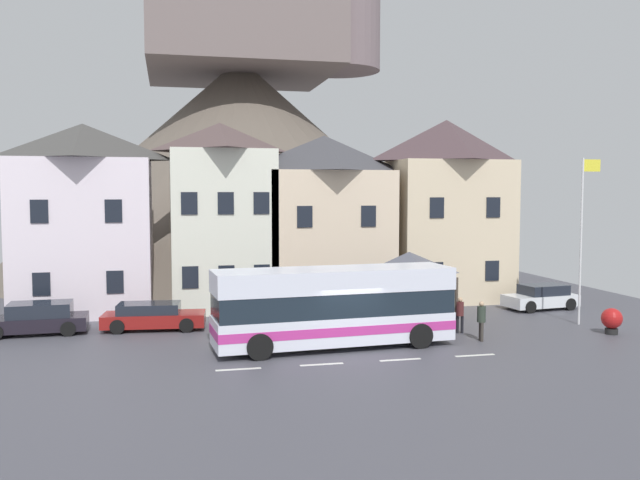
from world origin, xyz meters
TOP-DOWN VIEW (x-y plane):
  - ground_plane at (0.00, -0.00)m, footprint 40.00×60.00m
  - townhouse_00 at (-11.03, 11.90)m, footprint 6.66×5.86m
  - townhouse_01 at (-4.02, 12.33)m, footprint 5.34×6.73m
  - townhouse_02 at (1.67, 11.81)m, footprint 6.79×5.69m
  - townhouse_03 at (8.82, 11.60)m, footprint 6.57×5.27m
  - hilltop_castle at (-1.07, 28.39)m, footprint 37.55×37.55m
  - transit_bus at (-0.42, 1.24)m, footprint 9.77×3.12m
  - bus_shelter at (4.06, 4.78)m, footprint 3.60×3.60m
  - parked_car_00 at (4.07, 7.11)m, footprint 4.24×2.26m
  - parked_car_01 at (12.46, 7.28)m, footprint 4.02×2.22m
  - parked_car_02 at (-12.51, 6.62)m, footprint 4.43×2.14m
  - parked_car_03 at (-7.57, 6.42)m, footprint 4.67×2.21m
  - pedestrian_00 at (3.86, 3.01)m, footprint 0.36×0.36m
  - pedestrian_01 at (5.86, 0.97)m, footprint 0.35×0.35m
  - pedestrian_02 at (5.66, 2.62)m, footprint 0.33×0.33m
  - public_bench at (4.39, 6.46)m, footprint 1.66×0.48m
  - flagpole at (12.02, 3.17)m, footprint 0.95×0.10m
  - harbour_buoy at (12.04, 0.92)m, footprint 0.90×0.90m

SIDE VIEW (x-z plane):
  - ground_plane at x=0.00m, z-range -0.06..0.00m
  - public_bench at x=4.39m, z-range 0.04..0.91m
  - parked_car_03 at x=-7.57m, z-range 0.00..1.21m
  - parked_car_01 at x=12.46m, z-range -0.01..1.29m
  - harbour_buoy at x=12.04m, z-range 0.07..1.23m
  - parked_car_02 at x=-12.51m, z-range -0.02..1.35m
  - parked_car_00 at x=4.07m, z-range -0.01..1.35m
  - pedestrian_02 at x=5.66m, z-range 0.15..1.74m
  - pedestrian_01 at x=5.86m, z-range 0.14..1.81m
  - pedestrian_00 at x=3.86m, z-range 0.17..1.84m
  - transit_bus at x=-0.42m, z-range 0.01..3.19m
  - bus_shelter at x=4.06m, z-range 1.18..4.62m
  - flagpole at x=12.02m, z-range 0.58..8.37m
  - townhouse_02 at x=1.67m, z-range 0.00..9.33m
  - townhouse_00 at x=-11.03m, z-range 0.00..9.71m
  - townhouse_01 at x=-4.02m, z-range 0.00..9.95m
  - townhouse_03 at x=8.82m, z-range 0.00..10.34m
  - hilltop_castle at x=-1.07m, z-range -2.44..20.32m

